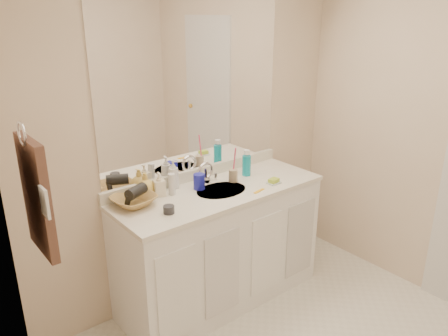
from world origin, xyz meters
name	(u,v)px	position (x,y,z in m)	size (l,w,h in m)	color
wall_back	(195,136)	(0.00, 1.30, 1.20)	(2.60, 0.02, 2.40)	beige
wall_left	(99,291)	(-1.30, 0.00, 1.20)	(0.02, 2.60, 2.40)	beige
vanity_cabinet	(220,247)	(0.00, 1.02, 0.42)	(1.50, 0.55, 0.85)	white
countertop	(219,191)	(0.00, 1.02, 0.86)	(1.52, 0.57, 0.03)	white
backsplash	(197,174)	(0.00, 1.29, 0.92)	(1.52, 0.03, 0.08)	white
sink_basin	(221,192)	(0.00, 1.00, 0.87)	(0.37, 0.37, 0.02)	#B4AB9D
faucet	(206,175)	(0.00, 1.18, 0.94)	(0.02, 0.02, 0.11)	silver
mirror	(195,86)	(0.00, 1.29, 1.56)	(1.48, 0.01, 1.20)	white
blue_mug	(199,182)	(-0.11, 1.12, 0.93)	(0.08, 0.08, 0.11)	#171AA0
tan_cup	(233,175)	(0.17, 1.08, 0.92)	(0.07, 0.07, 0.09)	tan
toothbrush	(234,161)	(0.18, 1.08, 1.03)	(0.01, 0.01, 0.21)	#ED3E6F
mouthwash_bottle	(246,165)	(0.33, 1.11, 0.96)	(0.06, 0.06, 0.15)	#0E97B0
soap_dish	(274,183)	(0.37, 0.86, 0.89)	(0.09, 0.07, 0.01)	silver
green_soap	(274,180)	(0.37, 0.86, 0.90)	(0.07, 0.05, 0.03)	#A6C530
orange_comb	(259,191)	(0.19, 0.83, 0.88)	(0.11, 0.02, 0.00)	yellow
dark_jar	(169,209)	(-0.48, 0.92, 0.90)	(0.07, 0.07, 0.05)	#28292E
extra_white_bottle	(172,184)	(-0.30, 1.15, 0.95)	(0.05, 0.05, 0.15)	silver
soap_bottle_white	(173,174)	(-0.23, 1.24, 0.98)	(0.08, 0.08, 0.20)	white
soap_bottle_cream	(159,184)	(-0.38, 1.19, 0.96)	(0.07, 0.08, 0.16)	#F3E7C6
soap_bottle_yellow	(145,184)	(-0.45, 1.25, 0.96)	(0.13, 0.13, 0.16)	#E1BD57
wicker_basket	(134,201)	(-0.59, 1.16, 0.91)	(0.27, 0.27, 0.07)	#A57D42
hair_dryer	(136,191)	(-0.57, 1.16, 0.97)	(0.07, 0.07, 0.15)	black
towel_ring	(22,134)	(-1.27, 0.77, 1.55)	(0.11, 0.11, 0.01)	silver
hand_towel	(37,197)	(-1.25, 0.77, 1.25)	(0.04, 0.32, 0.55)	#3D2820
switch_plate	(45,202)	(-1.27, 0.57, 1.30)	(0.01, 0.09, 0.13)	white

